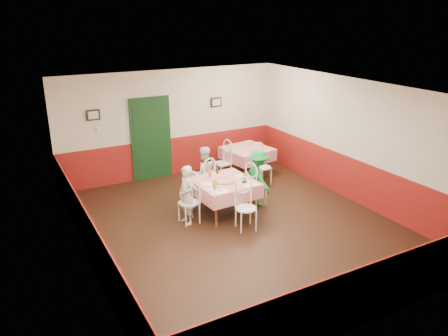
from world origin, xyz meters
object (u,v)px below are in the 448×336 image
main_table (224,197)px  diner_left (186,195)px  beer_bottle (217,169)px  diner_far (204,173)px  chair_near (246,208)px  glass_c (210,173)px  chair_far (205,182)px  chair_second_a (222,163)px  glass_a (215,184)px  chair_left (189,203)px  second_table (247,162)px  wallet (244,182)px  chair_second_b (262,167)px  glass_b (245,178)px  pizza (224,181)px  chair_right (256,186)px  diner_right (258,178)px

main_table → diner_left: size_ratio=0.98×
beer_bottle → diner_far: (-0.11, 0.47, -0.24)m
chair_near → glass_c: (-0.19, 1.23, 0.38)m
chair_far → chair_second_a: 1.36m
main_table → diner_left: bearing=-177.2°
chair_far → glass_a: bearing=59.1°
chair_far → chair_near: bearing=78.0°
chair_near → diner_far: size_ratio=0.70×
chair_second_a → chair_left: bearing=-52.3°
chair_near → main_table: bearing=103.4°
diner_left → chair_near: bearing=44.6°
chair_left → chair_second_a: bearing=132.9°
second_table → wallet: bearing=-122.9°
chair_near → diner_far: diner_far is taller
glass_a → beer_bottle: bearing=58.4°
chair_near → diner_left: 1.25m
wallet → beer_bottle: bearing=106.4°
beer_bottle → main_table: bearing=-98.9°
chair_far → chair_second_a: same height
chair_left → chair_second_b: (2.53, 1.10, 0.00)m
chair_near → glass_b: glass_b is taller
chair_second_b → glass_c: 1.98m
chair_far → pizza: (0.02, -0.90, 0.32)m
chair_far → glass_b: bearing=96.2°
glass_c → diner_far: diner_far is taller
pizza → diner_left: size_ratio=0.34×
chair_right → pizza: size_ratio=2.15×
glass_c → glass_a: bearing=-108.7°
chair_near → diner_right: bearing=56.7°
diner_far → glass_b: bearing=115.6°
pizza → glass_c: glass_c is taller
chair_left → wallet: size_ratio=8.18×
glass_a → diner_right: 1.31m
second_table → diner_left: bearing=-144.4°
chair_second_b → diner_far: 1.74m
main_table → chair_second_a: size_ratio=1.36×
beer_bottle → chair_far: bearing=104.8°
chair_right → diner_right: (0.05, 0.00, 0.20)m
second_table → diner_left: diner_left is taller
pizza → diner_far: (-0.02, 0.95, -0.13)m
pizza → diner_right: 0.94m
second_table → pizza: size_ratio=2.67×
chair_far → diner_right: bearing=124.6°
main_table → chair_near: size_ratio=1.36×
main_table → chair_second_b: (1.68, 1.05, 0.08)m
chair_far → diner_far: size_ratio=0.70×
second_table → chair_left: (-2.53, -1.85, 0.08)m
diner_far → diner_right: 1.27m
chair_second_a → glass_a: bearing=-40.3°
chair_second_b → diner_far: size_ratio=0.70×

